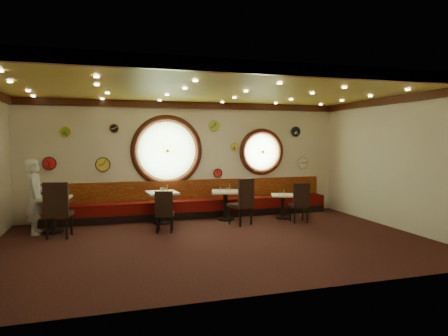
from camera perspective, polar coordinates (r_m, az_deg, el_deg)
The scene contains 47 objects.
floor at distance 8.58m, azimuth -0.95°, elevation -10.45°, with size 9.00×6.00×0.00m, color black.
ceiling at distance 8.38m, azimuth -0.98°, elevation 11.25°, with size 9.00×6.00×0.02m, color gold.
wall_back at distance 11.24m, azimuth -5.13°, elevation 1.22°, with size 9.00×0.02×3.20m, color beige.
wall_front at distance 5.51m, azimuth 7.54°, elevation -1.68°, with size 9.00×0.02×3.20m, color beige.
wall_right at distance 10.49m, azimuth 23.43°, elevation 0.70°, with size 0.02×6.00×3.20m, color beige.
molding_back at distance 11.22m, azimuth -5.12°, elevation 8.93°, with size 9.00×0.10×0.18m, color #361409.
molding_front at distance 5.62m, azimuth 7.47°, elevation 13.89°, with size 9.00×0.10×0.18m, color #361409.
molding_right at distance 10.48m, azimuth 23.45°, elevation 8.97°, with size 0.10×6.00×0.18m, color #361409.
banquette_base at distance 11.14m, azimuth -4.79°, elevation -6.58°, with size 8.00×0.55×0.20m, color black.
banquette_seat at distance 11.10m, azimuth -4.79°, elevation -5.31°, with size 8.00×0.55×0.30m, color #570907.
banquette_back at distance 11.26m, azimuth -5.04°, elevation -3.12°, with size 8.00×0.10×0.55m, color #640907.
porthole_left_glass at distance 11.12m, azimuth -8.16°, elevation 2.45°, with size 1.66×1.66×0.02m, color #86B86E.
porthole_left_frame at distance 11.11m, azimuth -8.15°, elevation 2.45°, with size 1.98×1.98×0.18m, color #361409.
porthole_left_ring at distance 11.08m, azimuth -8.13°, elevation 2.45°, with size 1.61×1.61×0.03m, color gold.
porthole_right_glass at distance 11.87m, azimuth 5.34°, elevation 2.33°, with size 1.10×1.10×0.02m, color #86B86E.
porthole_right_frame at distance 11.85m, azimuth 5.37°, elevation 2.33°, with size 1.38×1.38×0.18m, color #361409.
porthole_right_ring at distance 11.83m, azimuth 5.42°, elevation 2.32°, with size 1.09×1.09×0.03m, color gold.
wall_clock_0 at distance 10.97m, azimuth -15.45°, elevation 5.46°, with size 0.24×0.24×0.03m, color black.
wall_clock_1 at distance 12.42m, azimuth 11.17°, elevation 0.73°, with size 0.34×0.34×0.03m, color white.
wall_clock_2 at distance 10.98m, azimuth -16.92°, elevation 0.47°, with size 0.36×0.36×0.03m, color yellow.
wall_clock_3 at distance 11.43m, azimuth -0.90°, elevation -0.73°, with size 0.24×0.24×0.03m, color red.
wall_clock_4 at distance 11.06m, azimuth -23.68°, elevation 0.59°, with size 0.32×0.32×0.03m, color red.
wall_clock_5 at distance 12.29m, azimuth 10.20°, elevation 5.14°, with size 0.28×0.28×0.03m, color black.
wall_clock_6 at distance 11.54m, azimuth 1.49°, elevation 3.04°, with size 0.22×0.22×0.03m, color gold.
wall_clock_7 at distance 11.00m, azimuth -21.72°, elevation 4.80°, with size 0.26×0.26×0.03m, color #7BA821.
wall_clock_8 at distance 11.37m, azimuth -1.39°, elevation 6.05°, with size 0.30×0.30×0.03m, color #8ABA3A.
table_a at distance 10.09m, azimuth -23.28°, elevation -5.56°, with size 0.84×0.84×0.83m.
table_b at distance 10.40m, azimuth -8.83°, elevation -5.03°, with size 0.81×0.81×0.82m.
table_c at distance 10.73m, azimuth 0.21°, elevation -4.82°, with size 0.88×0.88×0.79m.
table_d at distance 11.06m, azimuth 8.39°, elevation -5.01°, with size 0.77×0.77×0.66m.
chair_a at distance 9.40m, azimuth -22.69°, elevation -5.08°, with size 0.60×0.60×0.77m.
chair_b at distance 9.36m, azimuth -8.53°, elevation -5.77°, with size 0.50×0.50×0.61m.
chair_c at distance 10.05m, azimuth 2.77°, elevation -4.39°, with size 0.66×0.66×0.73m.
chair_d at distance 10.55m, azimuth 10.82°, elevation -4.52°, with size 0.48×0.48×0.64m.
condiment_a_salt at distance 10.09m, azimuth -24.16°, elevation -3.51°, with size 0.04×0.04×0.11m, color silver.
condiment_b_salt at distance 10.40m, azimuth -9.01°, elevation -3.03°, with size 0.04×0.04×0.11m, color silver.
condiment_c_salt at distance 10.69m, azimuth -0.55°, elevation -2.98°, with size 0.04×0.04×0.11m, color silver.
condiment_d_salt at distance 10.97m, azimuth 7.95°, elevation -3.55°, with size 0.03×0.03×0.09m, color silver.
condiment_a_pepper at distance 10.07m, azimuth -23.38°, elevation -3.50°, with size 0.04×0.04×0.11m, color silver.
condiment_b_pepper at distance 10.35m, azimuth -8.65°, elevation -3.08°, with size 0.04×0.04×0.11m, color silver.
condiment_c_pepper at distance 10.64m, azimuth 0.41°, elevation -3.03°, with size 0.04×0.04×0.10m, color silver.
condiment_d_pepper at distance 11.04m, azimuth 8.45°, elevation -3.50°, with size 0.03×0.03×0.09m, color silver.
condiment_a_bottle at distance 10.13m, azimuth -22.60°, elevation -3.23°, with size 0.06×0.06×0.18m, color gold.
condiment_b_bottle at distance 10.41m, azimuth -8.11°, elevation -2.87°, with size 0.05×0.05×0.17m, color gold.
condiment_c_bottle at distance 10.84m, azimuth 0.82°, elevation -2.71°, with size 0.05×0.05×0.17m, color gold.
condiment_d_bottle at distance 11.10m, azimuth 8.55°, elevation -3.33°, with size 0.04×0.04×0.14m, color gold.
waiter at distance 10.06m, azimuth -25.36°, elevation -3.69°, with size 0.63×0.41×1.72m, color silver.
Camera 1 is at (-2.26, -8.00, 2.14)m, focal length 32.00 mm.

